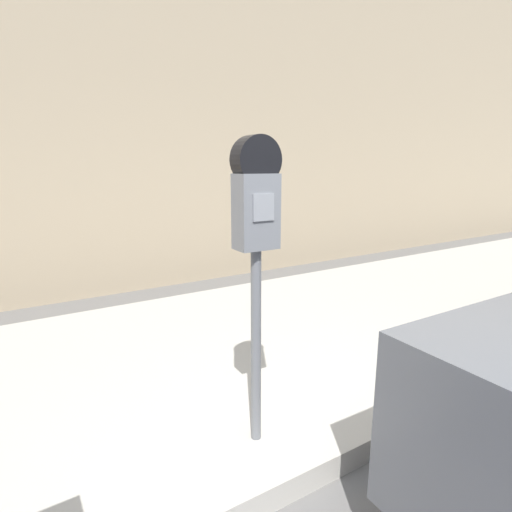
{
  "coord_description": "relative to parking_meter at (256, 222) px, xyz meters",
  "views": [
    {
      "loc": [
        -1.24,
        -0.44,
        1.54
      ],
      "look_at": [
        -0.29,
        1.13,
        1.12
      ],
      "focal_mm": 28.0,
      "sensor_mm": 36.0,
      "label": 1
    }
  ],
  "objects": [
    {
      "name": "sidewalk",
      "position": [
        0.29,
        1.07,
        -1.21
      ],
      "size": [
        24.0,
        2.8,
        0.13
      ],
      "color": "#BCB7AD",
      "rests_on": "ground_plane"
    },
    {
      "name": "parking_meter",
      "position": [
        0.0,
        0.0,
        0.0
      ],
      "size": [
        0.22,
        0.13,
        1.54
      ],
      "color": "slate",
      "rests_on": "sidewalk"
    },
    {
      "name": "building_facade",
      "position": [
        0.29,
        3.45,
        1.93
      ],
      "size": [
        24.0,
        0.3,
        6.41
      ],
      "color": "tan",
      "rests_on": "ground_plane"
    }
  ]
}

